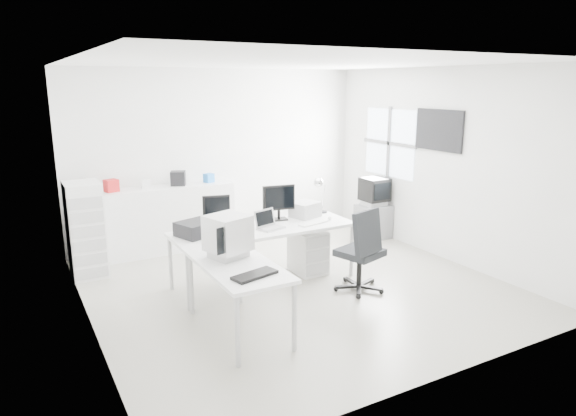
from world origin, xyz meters
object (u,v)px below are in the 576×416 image
lcd_monitor_small (217,212)px  laptop (271,220)px  laser_printer (305,209)px  sideboard (168,219)px  crt_monitor (228,236)px  filing_cabinet (86,230)px  drawer_pedestal (308,251)px  office_chair (360,249)px  inkjet_printer (198,228)px  side_desk (239,298)px  tv_cabinet (373,221)px  crt_tv (374,192)px  main_desk (264,255)px  lcd_monitor_large (279,203)px

lcd_monitor_small → laptop: 0.70m
laser_printer → sideboard: sideboard is taller
crt_monitor → filing_cabinet: filing_cabinet is taller
laser_printer → crt_monitor: 1.93m
drawer_pedestal → office_chair: size_ratio=0.54×
drawer_pedestal → inkjet_printer: size_ratio=1.22×
side_desk → crt_monitor: (0.00, 0.25, 0.61)m
crt_monitor → tv_cabinet: size_ratio=0.81×
side_desk → filing_cabinet: (-1.14, 2.50, 0.27)m
tv_cabinet → crt_tv: bearing=0.0°
crt_monitor → office_chair: 1.83m
laser_printer → office_chair: bearing=-96.9°
main_desk → laptop: bearing=-63.4°
drawer_pedestal → filing_cabinet: size_ratio=0.46×
side_desk → tv_cabinet: size_ratio=2.44×
inkjet_printer → laptop: bearing=-32.1°
laser_printer → crt_monitor: crt_monitor is taller
side_desk → tv_cabinet: (3.36, 2.00, -0.09)m
office_chair → filing_cabinet: filing_cabinet is taller
office_chair → laser_printer: bearing=82.7°
drawer_pedestal → office_chair: bearing=-75.2°
inkjet_printer → filing_cabinet: bearing=111.7°
sideboard → laser_printer: bearing=-49.3°
main_desk → crt_tv: crt_tv is taller
laser_printer → lcd_monitor_small: bearing=162.0°
side_desk → laser_printer: size_ratio=3.85×
drawer_pedestal → laser_printer: size_ratio=1.65×
inkjet_printer → tv_cabinet: 3.50m
lcd_monitor_small → sideboard: 1.75m
main_desk → tv_cabinet: 2.67m
office_chair → tv_cabinet: size_ratio=1.93×
crt_monitor → tv_cabinet: crt_monitor is taller
lcd_monitor_large → office_chair: bearing=-52.1°
office_chair → tv_cabinet: (1.58, 1.72, -0.27)m
inkjet_printer → office_chair: office_chair is taller
side_desk → office_chair: office_chair is taller
side_desk → crt_tv: bearing=30.8°
side_desk → crt_monitor: size_ratio=3.00×
lcd_monitor_large → sideboard: lcd_monitor_large is taller
laptop → laser_printer: size_ratio=0.98×
lcd_monitor_large → laser_printer: size_ratio=1.28×
side_desk → laptop: laptop is taller
main_desk → lcd_monitor_large: size_ratio=5.14×
main_desk → filing_cabinet: (-1.99, 1.40, 0.27)m
laser_printer → tv_cabinet: (1.76, 0.68, -0.57)m
inkjet_printer → office_chair: (1.78, -0.92, -0.28)m
sideboard → main_desk: bearing=-69.6°
inkjet_printer → lcd_monitor_large: 1.22m
main_desk → side_desk: (-0.85, -1.10, 0.00)m
laptop → crt_monitor: bearing=-157.6°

